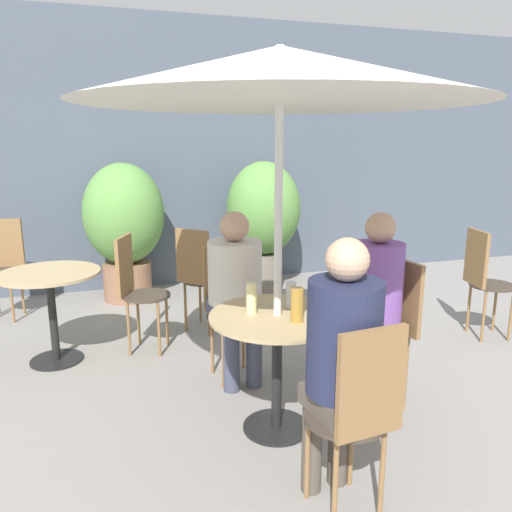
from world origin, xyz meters
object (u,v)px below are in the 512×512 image
at_px(seated_person_0, 342,351).
at_px(seated_person_2, 236,284).
at_px(seated_person_1, 375,294).
at_px(beer_glass_2, 297,305).
at_px(beer_glass_1, 251,298).
at_px(potted_plant_0, 124,222).
at_px(cafe_table_far, 51,293).
at_px(bistro_chair_0, 359,407).
at_px(beer_glass_0, 291,295).
at_px(bistro_chair_2, 229,299).
at_px(umbrella, 280,76).
at_px(cafe_table_near, 277,341).
at_px(potted_plant_1, 264,215).
at_px(bistro_chair_3, 4,259).
at_px(bistro_chair_5, 198,271).
at_px(bistro_chair_1, 392,320).
at_px(bistro_chair_4, 135,283).
at_px(bistro_chair_6, 483,274).

distance_m(seated_person_0, seated_person_2, 1.31).
relative_size(seated_person_1, seated_person_2, 1.04).
relative_size(seated_person_2, beer_glass_2, 6.42).
distance_m(beer_glass_1, potted_plant_0, 2.81).
height_order(cafe_table_far, bistro_chair_0, bistro_chair_0).
bearing_deg(beer_glass_0, potted_plant_0, 106.21).
bearing_deg(bistro_chair_2, cafe_table_far, 148.82).
distance_m(seated_person_2, beer_glass_1, 0.60).
distance_m(beer_glass_0, beer_glass_1, 0.25).
xyz_separation_m(cafe_table_far, potted_plant_0, (0.63, 1.44, 0.29)).
bearing_deg(seated_person_1, umbrella, -90.00).
xyz_separation_m(cafe_table_near, beer_glass_2, (0.06, -0.13, 0.25)).
bearing_deg(potted_plant_1, potted_plant_0, 177.76).
bearing_deg(beer_glass_0, umbrella, -142.08).
bearing_deg(seated_person_1, bistro_chair_3, -141.74).
height_order(cafe_table_near, beer_glass_1, beer_glass_1).
bearing_deg(bistro_chair_5, seated_person_1, 160.47).
relative_size(bistro_chair_1, seated_person_1, 0.75).
distance_m(bistro_chair_1, potted_plant_0, 3.13).
bearing_deg(bistro_chair_1, beer_glass_1, -94.77).
distance_m(seated_person_1, potted_plant_1, 2.71).
bearing_deg(seated_person_1, beer_glass_2, -77.18).
height_order(cafe_table_far, potted_plant_0, potted_plant_0).
bearing_deg(umbrella, beer_glass_2, -64.68).
bearing_deg(beer_glass_0, seated_person_0, -93.97).
distance_m(bistro_chair_4, umbrella, 2.12).
distance_m(bistro_chair_1, beer_glass_2, 0.80).
bearing_deg(seated_person_2, potted_plant_0, 100.18).
xyz_separation_m(cafe_table_near, bistro_chair_6, (2.15, 0.81, 0.01)).
xyz_separation_m(bistro_chair_4, bistro_chair_5, (0.55, 0.22, 0.00)).
distance_m(seated_person_2, umbrella, 1.42).
bearing_deg(bistro_chair_0, umbrella, -90.00).
relative_size(beer_glass_1, potted_plant_1, 0.13).
distance_m(bistro_chair_0, seated_person_2, 1.47).
relative_size(seated_person_1, potted_plant_0, 0.86).
height_order(cafe_table_near, beer_glass_0, beer_glass_0).
xyz_separation_m(bistro_chair_5, umbrella, (0.14, -1.63, 1.42)).
bearing_deg(cafe_table_far, bistro_chair_6, -9.45).
xyz_separation_m(potted_plant_1, umbrella, (-0.83, -2.77, 1.13)).
xyz_separation_m(bistro_chair_1, seated_person_0, (-0.73, -0.73, 0.19)).
distance_m(seated_person_2, potted_plant_1, 2.30).
bearing_deg(seated_person_0, cafe_table_near, -90.00).
bearing_deg(bistro_chair_3, cafe_table_near, -40.82).
height_order(bistro_chair_1, potted_plant_1, potted_plant_1).
height_order(bistro_chair_2, bistro_chair_4, same).
relative_size(beer_glass_0, beer_glass_2, 0.83).
height_order(cafe_table_near, bistro_chair_5, bistro_chair_5).
bearing_deg(beer_glass_1, cafe_table_near, -26.06).
distance_m(seated_person_0, beer_glass_1, 0.75).
xyz_separation_m(bistro_chair_4, seated_person_1, (1.34, -1.35, 0.19)).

